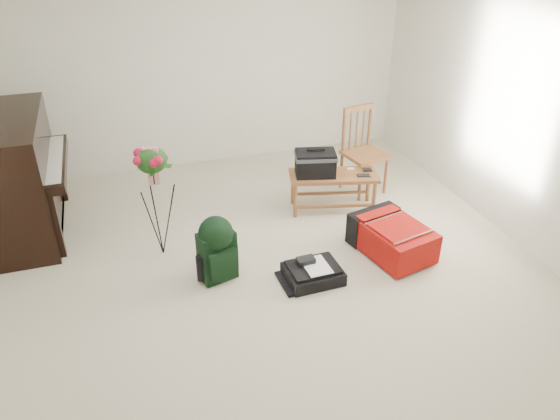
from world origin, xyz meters
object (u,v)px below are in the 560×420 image
object	(u,v)px
red_suitcase	(389,235)
green_backpack	(217,246)
black_duffel	(313,272)
dining_chair	(364,152)
flower_stand	(157,202)
piano	(24,179)
bench	(322,168)

from	to	relation	value
red_suitcase	green_backpack	size ratio (longest dim) A/B	1.38
red_suitcase	green_backpack	xyz separation A→B (m)	(-1.71, 0.07, 0.18)
red_suitcase	black_duffel	world-z (taller)	red_suitcase
dining_chair	flower_stand	distance (m)	2.54
black_duffel	piano	bearing A→B (deg)	143.51
dining_chair	black_duffel	size ratio (longest dim) A/B	1.95
piano	bench	size ratio (longest dim) A/B	1.45
red_suitcase	black_duffel	distance (m)	0.92
bench	red_suitcase	distance (m)	1.07
bench	black_duffel	size ratio (longest dim) A/B	2.00
piano	green_backpack	world-z (taller)	piano
bench	dining_chair	bearing A→B (deg)	41.14
dining_chair	green_backpack	xyz separation A→B (m)	(-2.02, -1.21, -0.14)
bench	green_backpack	world-z (taller)	bench
dining_chair	flower_stand	size ratio (longest dim) A/B	0.86
piano	green_backpack	size ratio (longest dim) A/B	2.33
red_suitcase	flower_stand	distance (m)	2.28
bench	piano	bearing A→B (deg)	-176.25
dining_chair	black_duffel	bearing A→B (deg)	-140.07
piano	flower_stand	world-z (taller)	piano
dining_chair	red_suitcase	xyz separation A→B (m)	(-0.30, -1.28, -0.31)
black_duffel	flower_stand	distance (m)	1.61
dining_chair	flower_stand	xyz separation A→B (m)	(-2.46, -0.64, 0.08)
red_suitcase	flower_stand	size ratio (longest dim) A/B	0.76
red_suitcase	piano	bearing A→B (deg)	143.41
red_suitcase	black_duffel	xyz separation A→B (m)	(-0.89, -0.22, -0.10)
red_suitcase	black_duffel	bearing A→B (deg)	-178.71
dining_chair	flower_stand	world-z (taller)	flower_stand
bench	red_suitcase	xyz separation A→B (m)	(0.35, -0.95, -0.35)
black_duffel	flower_stand	world-z (taller)	flower_stand
piano	dining_chair	size ratio (longest dim) A/B	1.49
piano	flower_stand	bearing A→B (deg)	-35.03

